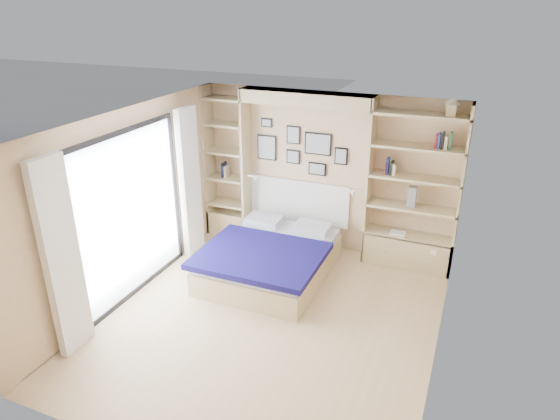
% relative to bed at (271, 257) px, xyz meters
% --- Properties ---
extents(ground, '(4.50, 4.50, 0.00)m').
position_rel_bed_xyz_m(ground, '(0.45, -1.08, -0.27)').
color(ground, tan).
rests_on(ground, ground).
extents(room_shell, '(4.50, 4.50, 4.50)m').
position_rel_bed_xyz_m(room_shell, '(0.06, 0.44, 0.81)').
color(room_shell, tan).
rests_on(room_shell, ground).
extents(bed, '(1.68, 2.21, 1.07)m').
position_rel_bed_xyz_m(bed, '(0.00, 0.00, 0.00)').
color(bed, tan).
rests_on(bed, ground).
extents(photo_gallery, '(1.48, 0.02, 0.82)m').
position_rel_bed_xyz_m(photo_gallery, '(-0.00, 1.15, 1.33)').
color(photo_gallery, black).
rests_on(photo_gallery, ground).
extents(reading_lamps, '(1.92, 0.12, 0.15)m').
position_rel_bed_xyz_m(reading_lamps, '(0.15, 0.92, 0.83)').
color(reading_lamps, silver).
rests_on(reading_lamps, ground).
extents(shelf_decor, '(3.53, 0.23, 2.03)m').
position_rel_bed_xyz_m(shelf_decor, '(1.51, 0.99, 1.41)').
color(shelf_decor, '#9F153C').
rests_on(shelf_decor, ground).
extents(deck, '(3.20, 4.00, 0.05)m').
position_rel_bed_xyz_m(deck, '(-3.15, -1.08, -0.27)').
color(deck, '#766B57').
rests_on(deck, ground).
extents(deck_chair, '(0.47, 0.75, 0.74)m').
position_rel_bed_xyz_m(deck_chair, '(-2.60, -1.13, 0.08)').
color(deck_chair, tan).
rests_on(deck_chair, ground).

